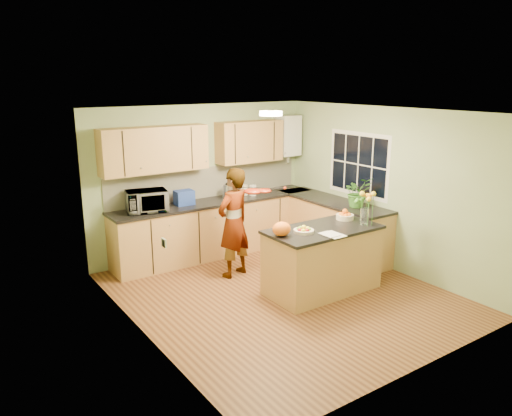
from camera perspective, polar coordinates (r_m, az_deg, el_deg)
floor at (r=7.04m, az=3.02°, el=-9.82°), size 4.50×4.50×0.00m
ceiling at (r=6.42m, az=3.32°, el=10.94°), size 4.00×4.50×0.02m
wall_back at (r=8.46m, az=-6.18°, el=3.24°), size 4.00×0.02×2.50m
wall_front at (r=5.11m, az=18.82°, el=-5.16°), size 4.00×0.02×2.50m
wall_left at (r=5.67m, az=-13.10°, el=-2.81°), size 0.02×4.50×2.50m
wall_right at (r=7.97m, az=14.64°, el=2.13°), size 0.02×4.50×2.50m
back_counter at (r=8.45m, az=-4.46°, el=-2.20°), size 3.64×0.62×0.94m
right_counter at (r=8.52m, az=8.68°, el=-2.18°), size 0.62×2.24×0.94m
splashback at (r=8.51m, az=-5.53°, el=2.97°), size 3.60×0.02×0.52m
upper_cabinets at (r=8.14m, az=-6.82°, el=7.05°), size 3.20×0.34×0.70m
boiler at (r=9.16m, az=3.68°, el=8.25°), size 0.40×0.30×0.86m
window_right at (r=8.30m, az=11.63°, el=4.91°), size 0.01×1.30×1.05m
light_switch at (r=5.13m, az=-10.48°, el=-3.94°), size 0.02×0.09×0.09m
ceiling_lamp at (r=6.66m, az=1.71°, el=10.76°), size 0.30×0.30×0.07m
peninsula_island at (r=7.04m, az=7.58°, el=-5.87°), size 1.60×0.82×0.92m
fruit_dish at (r=6.66m, az=5.48°, el=-2.48°), size 0.27×0.27×0.10m
orange_bowl at (r=7.34m, az=10.13°, el=-0.82°), size 0.25×0.25×0.15m
flower_vase at (r=7.09m, az=12.39°, el=0.87°), size 0.28×0.28×0.52m
orange_bag at (r=6.48m, az=2.95°, el=-2.40°), size 0.29×0.27×0.19m
papers at (r=6.62m, az=8.81°, el=-3.01°), size 0.22×0.31×0.01m
violinist at (r=7.41m, az=-2.57°, el=-1.71°), size 0.69×0.54×1.65m
violin at (r=7.21m, az=-0.34°, el=1.92°), size 0.67×0.58×0.17m
microwave at (r=7.73m, az=-12.38°, el=0.78°), size 0.67×0.52×0.33m
blue_box at (r=8.06m, az=-8.22°, el=1.19°), size 0.30×0.23×0.23m
kettle at (r=8.38m, az=-3.23°, el=1.95°), size 0.18×0.18×0.33m
jar_cream at (r=8.64m, az=-1.32°, el=2.07°), size 0.12×0.12×0.18m
jar_white at (r=8.62m, az=-0.36°, el=2.04°), size 0.14×0.14×0.18m
potted_plant at (r=7.97m, az=11.51°, el=1.79°), size 0.51×0.47×0.48m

